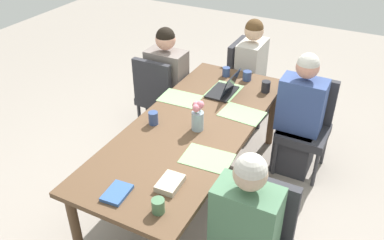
{
  "coord_description": "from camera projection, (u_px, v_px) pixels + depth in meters",
  "views": [
    {
      "loc": [
        2.46,
        1.26,
        2.53
      ],
      "look_at": [
        0.0,
        0.0,
        0.77
      ],
      "focal_mm": 37.93,
      "sensor_mm": 36.0,
      "label": 1
    }
  ],
  "objects": [
    {
      "name": "ground_plane",
      "position": [
        192.0,
        191.0,
        3.69
      ],
      "size": [
        10.0,
        10.0,
        0.0
      ],
      "primitive_type": "plane",
      "color": "gray"
    },
    {
      "name": "coffee_mug_near_left",
      "position": [
        226.0,
        72.0,
        4.04
      ],
      "size": [
        0.08,
        0.08,
        0.09
      ],
      "primitive_type": "cylinder",
      "color": "#33477A",
      "rests_on": "dining_table"
    },
    {
      "name": "coffee_mug_near_right",
      "position": [
        247.0,
        76.0,
        3.96
      ],
      "size": [
        0.09,
        0.09,
        0.09
      ],
      "primitive_type": "cylinder",
      "color": "#33477A",
      "rests_on": "dining_table"
    },
    {
      "name": "person_head_left_left_mid",
      "position": [
        250.0,
        78.0,
        4.46
      ],
      "size": [
        0.4,
        0.36,
        1.19
      ],
      "color": "#2D2D33",
      "rests_on": "ground_plane"
    },
    {
      "name": "placemat_head_left_left_mid",
      "position": [
        224.0,
        91.0,
        3.8
      ],
      "size": [
        0.37,
        0.27,
        0.0
      ],
      "primitive_type": "cube",
      "rotation": [
        0.0,
        0.0,
        -0.02
      ],
      "color": "#7FAD70",
      "rests_on": "dining_table"
    },
    {
      "name": "placemat_far_left_far",
      "position": [
        207.0,
        158.0,
        2.93
      ],
      "size": [
        0.28,
        0.38,
        0.0
      ],
      "primitive_type": "cube",
      "rotation": [
        0.0,
        0.0,
        -1.51
      ],
      "color": "#7FAD70",
      "rests_on": "dining_table"
    },
    {
      "name": "person_near_right_near",
      "position": [
        167.0,
        89.0,
        4.25
      ],
      "size": [
        0.36,
        0.4,
        1.19
      ],
      "color": "#2D2D33",
      "rests_on": "ground_plane"
    },
    {
      "name": "dining_table",
      "position": [
        192.0,
        132.0,
        3.34
      ],
      "size": [
        2.28,
        0.92,
        0.72
      ],
      "color": "brown",
      "rests_on": "ground_plane"
    },
    {
      "name": "flower_vase",
      "position": [
        198.0,
        116.0,
        3.19
      ],
      "size": [
        0.1,
        0.1,
        0.26
      ],
      "color": "#8EA8B7",
      "rests_on": "dining_table"
    },
    {
      "name": "chair_far_left_near",
      "position": [
        307.0,
        121.0,
        3.77
      ],
      "size": [
        0.44,
        0.44,
        0.9
      ],
      "color": "#2D2D33",
      "rests_on": "ground_plane"
    },
    {
      "name": "book_red_cover",
      "position": [
        117.0,
        193.0,
        2.61
      ],
      "size": [
        0.21,
        0.15,
        0.02
      ],
      "primitive_type": "cube",
      "rotation": [
        0.0,
        0.0,
        0.08
      ],
      "color": "#335693",
      "rests_on": "dining_table"
    },
    {
      "name": "coffee_mug_far_left",
      "position": [
        158.0,
        206.0,
        2.46
      ],
      "size": [
        0.08,
        0.08,
        0.1
      ],
      "primitive_type": "cylinder",
      "color": "#47704C",
      "rests_on": "dining_table"
    },
    {
      "name": "laptop_head_left_left_mid",
      "position": [
        225.0,
        89.0,
        3.73
      ],
      "size": [
        0.32,
        0.22,
        0.21
      ],
      "color": "black",
      "rests_on": "dining_table"
    },
    {
      "name": "placemat_far_left_near",
      "position": [
        242.0,
        114.0,
        3.45
      ],
      "size": [
        0.28,
        0.38,
        0.0
      ],
      "primitive_type": "cube",
      "rotation": [
        0.0,
        0.0,
        -1.63
      ],
      "color": "#7FAD70",
      "rests_on": "dining_table"
    },
    {
      "name": "chair_head_left_left_mid",
      "position": [
        245.0,
        77.0,
        4.55
      ],
      "size": [
        0.44,
        0.44,
        0.9
      ],
      "color": "#2D2D33",
      "rests_on": "ground_plane"
    },
    {
      "name": "chair_far_left_far",
      "position": [
        256.0,
        238.0,
        2.6
      ],
      "size": [
        0.44,
        0.44,
        0.9
      ],
      "color": "#2D2D33",
      "rests_on": "ground_plane"
    },
    {
      "name": "person_far_left_near",
      "position": [
        299.0,
        121.0,
        3.72
      ],
      "size": [
        0.36,
        0.4,
        1.19
      ],
      "color": "#2D2D33",
      "rests_on": "ground_plane"
    },
    {
      "name": "placemat_near_right_near",
      "position": [
        180.0,
        98.0,
        3.68
      ],
      "size": [
        0.28,
        0.37,
        0.0
      ],
      "primitive_type": "cube",
      "rotation": [
        0.0,
        0.0,
        1.61
      ],
      "color": "#7FAD70",
      "rests_on": "dining_table"
    },
    {
      "name": "coffee_mug_centre_left",
      "position": [
        266.0,
        87.0,
        3.76
      ],
      "size": [
        0.08,
        0.08,
        0.11
      ],
      "primitive_type": "cylinder",
      "color": "#232328",
      "rests_on": "dining_table"
    },
    {
      "name": "coffee_mug_centre_right",
      "position": [
        153.0,
        118.0,
        3.29
      ],
      "size": [
        0.08,
        0.08,
        0.11
      ],
      "primitive_type": "cylinder",
      "color": "#33477A",
      "rests_on": "dining_table"
    },
    {
      "name": "book_blue_cover",
      "position": [
        170.0,
        183.0,
        2.67
      ],
      "size": [
        0.21,
        0.15,
        0.04
      ],
      "primitive_type": "cube",
      "rotation": [
        0.0,
        0.0,
        0.04
      ],
      "color": "#B2A38E",
      "rests_on": "dining_table"
    },
    {
      "name": "person_far_left_far",
      "position": [
        244.0,
        240.0,
        2.55
      ],
      "size": [
        0.36,
        0.4,
        1.19
      ],
      "color": "#2D2D33",
      "rests_on": "ground_plane"
    },
    {
      "name": "chair_near_right_near",
      "position": [
        159.0,
        93.0,
        4.23
      ],
      "size": [
        0.44,
        0.44,
        0.9
      ],
      "color": "#2D2D33",
      "rests_on": "ground_plane"
    }
  ]
}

